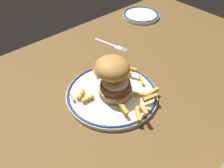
{
  "coord_description": "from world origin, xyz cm",
  "views": [
    {
      "loc": [
        -38.36,
        -34.91,
        49.71
      ],
      "look_at": [
        -4.36,
        3.57,
        4.6
      ],
      "focal_mm": 39.77,
      "sensor_mm": 36.0,
      "label": 1
    }
  ],
  "objects_px": {
    "dinner_plate": "(112,94)",
    "burger": "(114,76)",
    "side_plate": "(141,15)",
    "fork": "(112,45)"
  },
  "relations": [
    {
      "from": "burger",
      "to": "side_plate",
      "type": "bearing_deg",
      "value": 34.76
    },
    {
      "from": "dinner_plate",
      "to": "fork",
      "type": "height_order",
      "value": "dinner_plate"
    },
    {
      "from": "dinner_plate",
      "to": "burger",
      "type": "relative_size",
      "value": 2.32
    },
    {
      "from": "side_plate",
      "to": "fork",
      "type": "xyz_separation_m",
      "value": [
        -0.25,
        -0.09,
        -0.01
      ]
    },
    {
      "from": "burger",
      "to": "fork",
      "type": "xyz_separation_m",
      "value": [
        0.17,
        0.21,
        -0.07
      ]
    },
    {
      "from": "side_plate",
      "to": "fork",
      "type": "height_order",
      "value": "side_plate"
    },
    {
      "from": "dinner_plate",
      "to": "burger",
      "type": "bearing_deg",
      "value": -22.94
    },
    {
      "from": "dinner_plate",
      "to": "side_plate",
      "type": "xyz_separation_m",
      "value": [
        0.43,
        0.29,
        -0.0
      ]
    },
    {
      "from": "burger",
      "to": "side_plate",
      "type": "distance_m",
      "value": 0.52
    },
    {
      "from": "side_plate",
      "to": "dinner_plate",
      "type": "bearing_deg",
      "value": -145.66
    }
  ]
}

